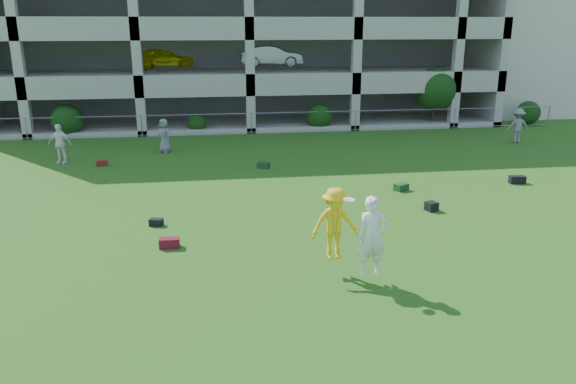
{
  "coord_description": "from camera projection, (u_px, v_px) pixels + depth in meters",
  "views": [
    {
      "loc": [
        -2.34,
        -12.17,
        6.08
      ],
      "look_at": [
        -0.19,
        3.0,
        1.4
      ],
      "focal_mm": 35.0,
      "sensor_mm": 36.0,
      "label": 1
    }
  ],
  "objects": [
    {
      "name": "crate_d",
      "position": [
        431.0,
        206.0,
        18.74
      ],
      "size": [
        0.44,
        0.44,
        0.3
      ],
      "primitive_type": "cube",
      "rotation": [
        0.0,
        0.0,
        0.32
      ],
      "color": "black",
      "rests_on": "ground"
    },
    {
      "name": "bag_green_g",
      "position": [
        263.0,
        165.0,
        24.17
      ],
      "size": [
        0.58,
        0.49,
        0.25
      ],
      "primitive_type": "cube",
      "rotation": [
        0.0,
        0.0,
        -0.45
      ],
      "color": "#14381A",
      "rests_on": "ground"
    },
    {
      "name": "bag_red_f",
      "position": [
        102.0,
        163.0,
        24.56
      ],
      "size": [
        0.52,
        0.42,
        0.24
      ],
      "primitive_type": "cube",
      "rotation": [
        0.0,
        0.0,
        0.37
      ],
      "color": "#5B130F",
      "rests_on": "ground"
    },
    {
      "name": "frisbee_contest",
      "position": [
        346.0,
        227.0,
        13.51
      ],
      "size": [
        1.74,
        1.27,
        2.02
      ],
      "color": "yellow",
      "rests_on": "ground"
    },
    {
      "name": "bag_black_b",
      "position": [
        156.0,
        222.0,
        17.37
      ],
      "size": [
        0.45,
        0.35,
        0.22
      ],
      "primitive_type": "cube",
      "rotation": [
        0.0,
        0.0,
        -0.27
      ],
      "color": "black",
      "rests_on": "ground"
    },
    {
      "name": "parking_garage",
      "position": [
        240.0,
        22.0,
        38.09
      ],
      "size": [
        30.0,
        14.0,
        12.0
      ],
      "color": "#9E998C",
      "rests_on": "ground"
    },
    {
      "name": "fence",
      "position": [
        251.0,
        123.0,
        31.43
      ],
      "size": [
        36.06,
        0.06,
        1.2
      ],
      "color": "gray",
      "rests_on": "ground"
    },
    {
      "name": "bystander_b",
      "position": [
        60.0,
        144.0,
        24.76
      ],
      "size": [
        1.11,
        0.66,
        1.78
      ],
      "primitive_type": "imported",
      "rotation": [
        0.0,
        0.0,
        -0.23
      ],
      "color": "white",
      "rests_on": "ground"
    },
    {
      "name": "stucco_building",
      "position": [
        549.0,
        36.0,
        41.76
      ],
      "size": [
        16.0,
        14.0,
        10.0
      ],
      "primitive_type": "cube",
      "color": "beige",
      "rests_on": "ground"
    },
    {
      "name": "ground",
      "position": [
        313.0,
        282.0,
        13.61
      ],
      "size": [
        100.0,
        100.0,
        0.0
      ],
      "primitive_type": "plane",
      "color": "#235114",
      "rests_on": "ground"
    },
    {
      "name": "shrub_row",
      "position": [
        329.0,
        104.0,
        32.45
      ],
      "size": [
        34.38,
        2.52,
        3.5
      ],
      "color": "#163D11",
      "rests_on": "ground"
    },
    {
      "name": "bag_red_a",
      "position": [
        169.0,
        243.0,
        15.67
      ],
      "size": [
        0.56,
        0.31,
        0.28
      ],
      "primitive_type": "cube",
      "rotation": [
        0.0,
        0.0,
        -0.03
      ],
      "color": "#510D1A",
      "rests_on": "ground"
    },
    {
      "name": "bag_green_c",
      "position": [
        401.0,
        187.0,
        20.99
      ],
      "size": [
        0.61,
        0.55,
        0.26
      ],
      "primitive_type": "cube",
      "rotation": [
        0.0,
        0.0,
        0.49
      ],
      "color": "#143312",
      "rests_on": "ground"
    },
    {
      "name": "bystander_c",
      "position": [
        164.0,
        136.0,
        26.89
      ],
      "size": [
        0.93,
        0.93,
        1.64
      ],
      "primitive_type": "imported",
      "rotation": [
        0.0,
        0.0,
        -0.78
      ],
      "color": "slate",
      "rests_on": "ground"
    },
    {
      "name": "bystander_f",
      "position": [
        518.0,
        126.0,
        28.97
      ],
      "size": [
        1.24,
        0.81,
        1.8
      ],
      "primitive_type": "imported",
      "rotation": [
        0.0,
        0.0,
        3.01
      ],
      "color": "gray",
      "rests_on": "ground"
    },
    {
      "name": "bag_black_e",
      "position": [
        517.0,
        180.0,
        21.9
      ],
      "size": [
        0.63,
        0.36,
        0.3
      ],
      "primitive_type": "cube",
      "rotation": [
        0.0,
        0.0,
        -0.1
      ],
      "color": "black",
      "rests_on": "ground"
    }
  ]
}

